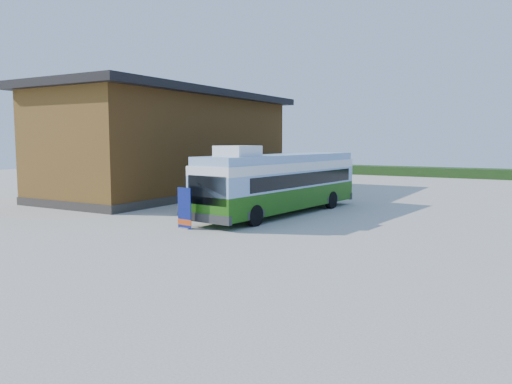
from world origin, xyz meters
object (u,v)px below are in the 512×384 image
Objects in this scene: bus at (281,181)px; slurry_tanker at (313,174)px; banner at (184,212)px; person_b at (240,190)px; picnic_table at (193,204)px; person_a at (238,182)px.

slurry_tanker is at bearing 111.85° from bus.
bus reaches higher than banner.
bus is 1.94× the size of slurry_tanker.
person_b is 9.90m from slurry_tanker.
picnic_table is at bearing -96.16° from slurry_tanker.
slurry_tanker is (-1.62, 17.98, 0.58)m from banner.
slurry_tanker is (3.63, 5.20, 0.37)m from person_a.
bus is 12.22m from slurry_tanker.
person_b reaches higher than banner.
bus is 4.32m from person_b.
banner is 18.06m from slurry_tanker.
person_a reaches higher than person_b.
slurry_tanker is (0.55, 14.47, 0.76)m from picnic_table.
slurry_tanker is at bearing -154.05° from person_b.
banner reaches higher than picnic_table.
bus is 6.27× the size of person_a.
person_b is (3.12, -4.68, -0.01)m from person_a.
bus is at bearing -78.35° from slurry_tanker.
picnic_table is (-2.16, 3.50, -0.18)m from banner.
banner is at bearing 43.60° from person_b.
bus reaches higher than picnic_table.
slurry_tanker reaches higher than person_a.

